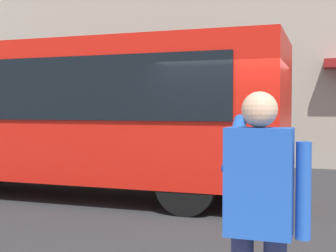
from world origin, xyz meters
TOP-DOWN VIEW (x-y plane):
  - ground_plane at (0.00, 0.00)m, footprint 60.00×60.00m
  - red_bus at (3.80, -0.65)m, footprint 9.05×2.54m
  - pedestrian_photographer at (-0.99, 4.76)m, footprint 0.53×0.52m

SIDE VIEW (x-z plane):
  - ground_plane at x=0.00m, z-range 0.00..0.00m
  - pedestrian_photographer at x=-0.99m, z-range 0.29..1.99m
  - red_bus at x=3.80m, z-range 0.14..3.22m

